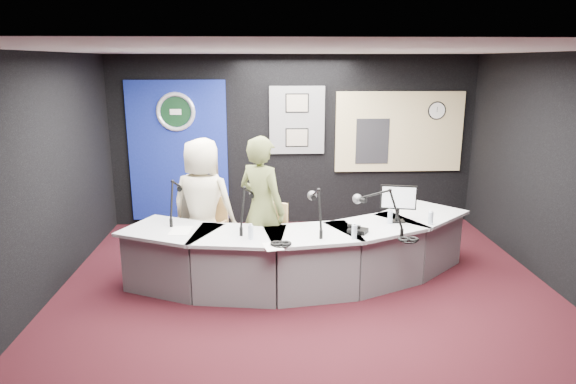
{
  "coord_description": "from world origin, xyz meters",
  "views": [
    {
      "loc": [
        -0.5,
        -5.41,
        2.7
      ],
      "look_at": [
        -0.2,
        0.8,
        1.1
      ],
      "focal_mm": 32.0,
      "sensor_mm": 36.0,
      "label": 1
    }
  ],
  "objects_px": {
    "armchair_right": "(262,243)",
    "person_woman": "(262,209)",
    "armchair_left": "(204,230)",
    "person_man": "(203,205)",
    "broadcast_desk": "(301,253)"
  },
  "relations": [
    {
      "from": "armchair_right",
      "to": "person_woman",
      "type": "height_order",
      "value": "person_woman"
    },
    {
      "from": "armchair_left",
      "to": "person_man",
      "type": "relative_size",
      "value": 0.61
    },
    {
      "from": "person_woman",
      "to": "armchair_right",
      "type": "bearing_deg",
      "value": 129.64
    },
    {
      "from": "armchair_left",
      "to": "person_man",
      "type": "xyz_separation_m",
      "value": [
        0.0,
        0.0,
        0.34
      ]
    },
    {
      "from": "person_man",
      "to": "person_woman",
      "type": "bearing_deg",
      "value": 173.58
    },
    {
      "from": "broadcast_desk",
      "to": "person_woman",
      "type": "distance_m",
      "value": 0.73
    },
    {
      "from": "armchair_right",
      "to": "person_man",
      "type": "relative_size",
      "value": 0.53
    },
    {
      "from": "broadcast_desk",
      "to": "armchair_left",
      "type": "bearing_deg",
      "value": 159.27
    },
    {
      "from": "person_man",
      "to": "armchair_left",
      "type": "bearing_deg",
      "value": -0.0
    },
    {
      "from": "broadcast_desk",
      "to": "armchair_left",
      "type": "relative_size",
      "value": 4.2
    },
    {
      "from": "broadcast_desk",
      "to": "person_man",
      "type": "bearing_deg",
      "value": 159.27
    },
    {
      "from": "armchair_right",
      "to": "person_man",
      "type": "distance_m",
      "value": 0.93
    },
    {
      "from": "person_woman",
      "to": "armchair_left",
      "type": "bearing_deg",
      "value": 16.2
    },
    {
      "from": "person_woman",
      "to": "broadcast_desk",
      "type": "bearing_deg",
      "value": -156.57
    },
    {
      "from": "broadcast_desk",
      "to": "armchair_left",
      "type": "xyz_separation_m",
      "value": [
        -1.24,
        0.47,
        0.16
      ]
    }
  ]
}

